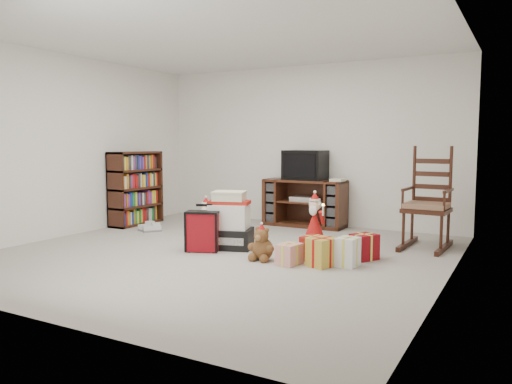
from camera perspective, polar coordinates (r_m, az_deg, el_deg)
room at (r=5.75m, az=-4.13°, el=5.21°), size 5.01×5.01×2.51m
tv_stand at (r=7.75m, az=5.57°, el=-1.25°), size 1.27×0.45×0.72m
bookshelf at (r=8.10m, az=-13.56°, el=0.28°), size 0.31×0.94×1.15m
rocking_chair at (r=6.50m, az=19.01°, el=-2.14°), size 0.57×0.89×1.30m
gift_pile at (r=6.12m, az=-3.06°, el=-3.67°), size 0.64×0.55×0.69m
red_suitcase at (r=5.97m, az=-6.12°, el=-4.47°), size 0.42×0.32×0.57m
stocking at (r=6.09m, az=-2.93°, el=-4.02°), size 0.26×0.13×0.54m
teddy_bear at (r=5.53m, az=0.71°, el=-6.17°), size 0.24×0.22×0.36m
santa_figurine at (r=6.45m, az=6.71°, el=-3.62°), size 0.32×0.31×0.67m
mrs_claus_figurine at (r=6.90m, az=-5.73°, el=-3.37°), size 0.27×0.26×0.56m
sneaker_pair at (r=7.50m, az=-12.07°, el=-4.03°), size 0.37×0.28×0.09m
gift_cluster at (r=5.48m, az=8.42°, el=-6.70°), size 0.73×1.02×0.25m
crt_television at (r=7.72m, az=5.63°, el=3.09°), size 0.62×0.46×0.45m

